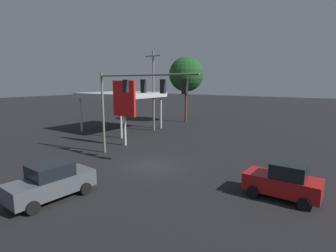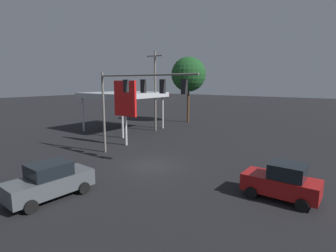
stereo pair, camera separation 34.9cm
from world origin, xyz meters
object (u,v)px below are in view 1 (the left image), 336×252
(price_sign, at_px, (124,101))
(sedan_far, at_px, (51,182))
(utility_pole, at_px, (153,89))
(street_tree, at_px, (186,74))
(traffic_signal_assembly, at_px, (136,93))
(hatchback_crossing, at_px, (284,181))

(price_sign, distance_m, sedan_far, 12.57)
(utility_pole, bearing_deg, sedan_far, 112.24)
(sedan_far, xyz_separation_m, street_tree, (8.07, -27.39, 6.31))
(utility_pole, distance_m, street_tree, 8.84)
(traffic_signal_assembly, bearing_deg, price_sign, -35.60)
(sedan_far, height_order, hatchback_crossing, hatchback_crossing)
(street_tree, bearing_deg, traffic_signal_assembly, 109.93)
(sedan_far, height_order, street_tree, street_tree)
(utility_pole, distance_m, hatchback_crossing, 21.70)
(sedan_far, distance_m, hatchback_crossing, 12.32)
(traffic_signal_assembly, height_order, price_sign, traffic_signal_assembly)
(hatchback_crossing, height_order, street_tree, street_tree)
(utility_pole, relative_size, hatchback_crossing, 2.57)
(price_sign, xyz_separation_m, sedan_far, (-5.15, 10.94, -3.43))
(utility_pole, height_order, hatchback_crossing, utility_pole)
(traffic_signal_assembly, xyz_separation_m, street_tree, (7.03, -19.40, 1.94))
(price_sign, bearing_deg, sedan_far, 115.21)
(utility_pole, xyz_separation_m, sedan_far, (-7.68, 18.79, -4.27))
(utility_pole, bearing_deg, price_sign, 107.88)
(traffic_signal_assembly, xyz_separation_m, price_sign, (4.12, -2.95, -0.94))
(price_sign, distance_m, hatchback_crossing, 16.08)
(price_sign, bearing_deg, utility_pole, -72.12)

